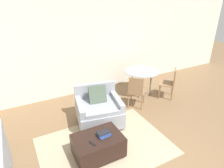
{
  "coord_description": "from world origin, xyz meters",
  "views": [
    {
      "loc": [
        -1.71,
        -1.86,
        2.89
      ],
      "look_at": [
        0.43,
        2.17,
        0.75
      ],
      "focal_mm": 32.0,
      "sensor_mm": 36.0,
      "label": 1
    }
  ],
  "objects_px": {
    "dining_chair_near_left": "(136,90)",
    "armchair": "(99,110)",
    "ottoman": "(98,145)",
    "dining_chair_near_right": "(170,81)",
    "book_stack": "(104,134)",
    "tv_remote_primary": "(92,143)",
    "dining_table": "(142,74)"
  },
  "relations": [
    {
      "from": "armchair",
      "to": "dining_table",
      "type": "relative_size",
      "value": 1.12
    },
    {
      "from": "tv_remote_primary",
      "to": "dining_chair_near_right",
      "type": "distance_m",
      "value": 3.22
    },
    {
      "from": "armchair",
      "to": "dining_chair_near_left",
      "type": "xyz_separation_m",
      "value": [
        1.17,
        0.17,
        0.16
      ]
    },
    {
      "from": "book_stack",
      "to": "tv_remote_primary",
      "type": "xyz_separation_m",
      "value": [
        -0.28,
        -0.11,
        -0.03
      ]
    },
    {
      "from": "book_stack",
      "to": "dining_chair_near_right",
      "type": "relative_size",
      "value": 0.27
    },
    {
      "from": "book_stack",
      "to": "ottoman",
      "type": "bearing_deg",
      "value": 175.19
    },
    {
      "from": "tv_remote_primary",
      "to": "dining_table",
      "type": "relative_size",
      "value": 0.15
    },
    {
      "from": "ottoman",
      "to": "dining_chair_near_right",
      "type": "bearing_deg",
      "value": 22.03
    },
    {
      "from": "tv_remote_primary",
      "to": "dining_chair_near_left",
      "type": "relative_size",
      "value": 0.18
    },
    {
      "from": "dining_table",
      "to": "dining_chair_near_right",
      "type": "distance_m",
      "value": 0.84
    },
    {
      "from": "dining_chair_near_right",
      "to": "ottoman",
      "type": "bearing_deg",
      "value": -157.97
    },
    {
      "from": "armchair",
      "to": "tv_remote_primary",
      "type": "xyz_separation_m",
      "value": [
        -0.62,
        -1.08,
        0.09
      ]
    },
    {
      "from": "dining_chair_near_left",
      "to": "armchair",
      "type": "bearing_deg",
      "value": -171.66
    },
    {
      "from": "armchair",
      "to": "tv_remote_primary",
      "type": "relative_size",
      "value": 7.27
    },
    {
      "from": "dining_chair_near_right",
      "to": "dining_chair_near_left",
      "type": "bearing_deg",
      "value": 180.0
    },
    {
      "from": "ottoman",
      "to": "book_stack",
      "type": "distance_m",
      "value": 0.26
    },
    {
      "from": "armchair",
      "to": "dining_table",
      "type": "bearing_deg",
      "value": 23.38
    },
    {
      "from": "dining_chair_near_left",
      "to": "dining_chair_near_right",
      "type": "height_order",
      "value": "same"
    },
    {
      "from": "ottoman",
      "to": "dining_table",
      "type": "xyz_separation_m",
      "value": [
        2.21,
        1.72,
        0.42
      ]
    },
    {
      "from": "book_stack",
      "to": "dining_chair_near_right",
      "type": "xyz_separation_m",
      "value": [
        2.68,
        1.14,
        0.04
      ]
    },
    {
      "from": "armchair",
      "to": "dining_chair_near_right",
      "type": "distance_m",
      "value": 2.36
    },
    {
      "from": "book_stack",
      "to": "dining_table",
      "type": "xyz_separation_m",
      "value": [
        2.09,
        1.73,
        0.18
      ]
    },
    {
      "from": "book_stack",
      "to": "tv_remote_primary",
      "type": "relative_size",
      "value": 1.54
    },
    {
      "from": "armchair",
      "to": "dining_chair_near_right",
      "type": "height_order",
      "value": "armchair"
    },
    {
      "from": "book_stack",
      "to": "tv_remote_primary",
      "type": "distance_m",
      "value": 0.3
    },
    {
      "from": "book_stack",
      "to": "dining_table",
      "type": "bearing_deg",
      "value": 39.6
    },
    {
      "from": "book_stack",
      "to": "dining_chair_near_left",
      "type": "height_order",
      "value": "dining_chair_near_left"
    },
    {
      "from": "tv_remote_primary",
      "to": "dining_chair_near_right",
      "type": "xyz_separation_m",
      "value": [
        2.96,
        1.25,
        0.07
      ]
    },
    {
      "from": "ottoman",
      "to": "tv_remote_primary",
      "type": "relative_size",
      "value": 5.7
    },
    {
      "from": "armchair",
      "to": "ottoman",
      "type": "height_order",
      "value": "armchair"
    },
    {
      "from": "armchair",
      "to": "dining_chair_near_right",
      "type": "xyz_separation_m",
      "value": [
        2.35,
        0.17,
        0.16
      ]
    },
    {
      "from": "ottoman",
      "to": "dining_chair_near_left",
      "type": "relative_size",
      "value": 1.0
    }
  ]
}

